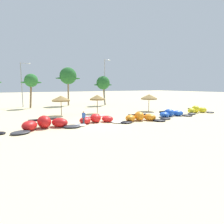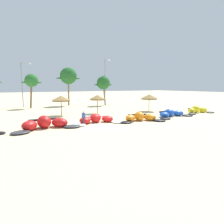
{
  "view_description": "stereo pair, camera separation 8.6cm",
  "coord_description": "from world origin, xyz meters",
  "px_view_note": "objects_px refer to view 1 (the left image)",
  "views": [
    {
      "loc": [
        -9.78,
        -20.44,
        4.47
      ],
      "look_at": [
        2.84,
        2.0,
        1.0
      ],
      "focal_mm": 31.01,
      "sensor_mm": 36.0,
      "label": 1
    },
    {
      "loc": [
        -9.7,
        -20.48,
        4.47
      ],
      "look_at": [
        2.84,
        2.0,
        1.0
      ],
      "focal_mm": 31.01,
      "sensor_mm": 36.0,
      "label": 2
    }
  ],
  "objects_px": {
    "kite_left": "(45,124)",
    "palm_center_left": "(68,76)",
    "person_near_kites": "(84,118)",
    "beach_umbrella_near_van": "(61,99)",
    "lamppost_west_center": "(22,82)",
    "palm_left_of_gap": "(31,81)",
    "beach_umbrella_middle": "(97,97)",
    "beach_umbrella_near_palms": "(149,97)",
    "kite_center": "(140,117)",
    "kite_right": "(197,110)",
    "palm_center_right": "(103,83)",
    "lamppost_east_center": "(105,80)",
    "kite_right_of_center": "(171,114)",
    "kite_left_of_center": "(96,119)"
  },
  "relations": [
    {
      "from": "kite_right_of_center",
      "to": "lamppost_east_center",
      "type": "relative_size",
      "value": 0.65
    },
    {
      "from": "palm_left_of_gap",
      "to": "kite_left_of_center",
      "type": "bearing_deg",
      "value": -77.52
    },
    {
      "from": "kite_center",
      "to": "kite_left",
      "type": "bearing_deg",
      "value": 173.68
    },
    {
      "from": "palm_center_left",
      "to": "lamppost_west_center",
      "type": "height_order",
      "value": "lamppost_west_center"
    },
    {
      "from": "palm_left_of_gap",
      "to": "lamppost_east_center",
      "type": "relative_size",
      "value": 0.66
    },
    {
      "from": "palm_left_of_gap",
      "to": "kite_center",
      "type": "bearing_deg",
      "value": -65.78
    },
    {
      "from": "kite_center",
      "to": "kite_right",
      "type": "relative_size",
      "value": 1.07
    },
    {
      "from": "kite_left_of_center",
      "to": "lamppost_west_center",
      "type": "bearing_deg",
      "value": 103.97
    },
    {
      "from": "palm_center_left",
      "to": "lamppost_west_center",
      "type": "distance_m",
      "value": 9.7
    },
    {
      "from": "kite_left",
      "to": "palm_center_left",
      "type": "relative_size",
      "value": 0.84
    },
    {
      "from": "person_near_kites",
      "to": "palm_center_left",
      "type": "height_order",
      "value": "palm_center_left"
    },
    {
      "from": "person_near_kites",
      "to": "palm_center_left",
      "type": "xyz_separation_m",
      "value": [
        5.32,
        23.28,
        5.9
      ]
    },
    {
      "from": "beach_umbrella_near_van",
      "to": "palm_left_of_gap",
      "type": "height_order",
      "value": "palm_left_of_gap"
    },
    {
      "from": "kite_right_of_center",
      "to": "palm_left_of_gap",
      "type": "distance_m",
      "value": 27.8
    },
    {
      "from": "kite_center",
      "to": "palm_center_left",
      "type": "relative_size",
      "value": 0.71
    },
    {
      "from": "lamppost_west_center",
      "to": "person_near_kites",
      "type": "bearing_deg",
      "value": -80.32
    },
    {
      "from": "person_near_kites",
      "to": "kite_right_of_center",
      "type": "bearing_deg",
      "value": -2.25
    },
    {
      "from": "beach_umbrella_middle",
      "to": "beach_umbrella_near_palms",
      "type": "height_order",
      "value": "beach_umbrella_middle"
    },
    {
      "from": "beach_umbrella_middle",
      "to": "person_near_kites",
      "type": "xyz_separation_m",
      "value": [
        -5.44,
        -7.92,
        -1.8
      ]
    },
    {
      "from": "beach_umbrella_near_van",
      "to": "kite_right",
      "type": "bearing_deg",
      "value": -22.31
    },
    {
      "from": "lamppost_west_center",
      "to": "palm_left_of_gap",
      "type": "bearing_deg",
      "value": -66.47
    },
    {
      "from": "kite_right",
      "to": "lamppost_west_center",
      "type": "xyz_separation_m",
      "value": [
        -24.32,
        24.37,
        4.8
      ]
    },
    {
      "from": "beach_umbrella_middle",
      "to": "beach_umbrella_near_palms",
      "type": "xyz_separation_m",
      "value": [
        9.27,
        -1.88,
        -0.06
      ]
    },
    {
      "from": "palm_left_of_gap",
      "to": "kite_right",
      "type": "bearing_deg",
      "value": -42.81
    },
    {
      "from": "beach_umbrella_near_van",
      "to": "palm_left_of_gap",
      "type": "xyz_separation_m",
      "value": [
        -2.51,
        12.88,
        2.88
      ]
    },
    {
      "from": "kite_left",
      "to": "person_near_kites",
      "type": "xyz_separation_m",
      "value": [
        4.25,
        -0.18,
        0.3
      ]
    },
    {
      "from": "lamppost_west_center",
      "to": "kite_left_of_center",
      "type": "bearing_deg",
      "value": -76.03
    },
    {
      "from": "kite_left",
      "to": "palm_center_left",
      "type": "xyz_separation_m",
      "value": [
        9.57,
        23.11,
        6.2
      ]
    },
    {
      "from": "beach_umbrella_middle",
      "to": "palm_center_left",
      "type": "bearing_deg",
      "value": 90.44
    },
    {
      "from": "kite_left",
      "to": "kite_left_of_center",
      "type": "xyz_separation_m",
      "value": [
        6.06,
        0.25,
        -0.1
      ]
    },
    {
      "from": "kite_left",
      "to": "kite_right",
      "type": "relative_size",
      "value": 1.27
    },
    {
      "from": "palm_center_left",
      "to": "palm_center_right",
      "type": "distance_m",
      "value": 8.15
    },
    {
      "from": "kite_right",
      "to": "palm_center_right",
      "type": "bearing_deg",
      "value": 111.5
    },
    {
      "from": "kite_left_of_center",
      "to": "person_near_kites",
      "type": "relative_size",
      "value": 4.04
    },
    {
      "from": "beach_umbrella_middle",
      "to": "kite_right_of_center",
      "type": "bearing_deg",
      "value": -46.58
    },
    {
      "from": "palm_center_left",
      "to": "lamppost_east_center",
      "type": "height_order",
      "value": "lamppost_east_center"
    },
    {
      "from": "beach_umbrella_middle",
      "to": "lamppost_east_center",
      "type": "xyz_separation_m",
      "value": [
        7.41,
        11.53,
        3.17
      ]
    },
    {
      "from": "kite_left_of_center",
      "to": "beach_umbrella_middle",
      "type": "distance_m",
      "value": 8.6
    },
    {
      "from": "beach_umbrella_near_palms",
      "to": "palm_center_left",
      "type": "height_order",
      "value": "palm_center_left"
    },
    {
      "from": "kite_left_of_center",
      "to": "palm_center_left",
      "type": "distance_m",
      "value": 23.96
    },
    {
      "from": "person_near_kites",
      "to": "palm_center_right",
      "type": "relative_size",
      "value": 0.24
    },
    {
      "from": "kite_right",
      "to": "kite_center",
      "type": "bearing_deg",
      "value": -174.34
    },
    {
      "from": "lamppost_east_center",
      "to": "kite_right",
      "type": "bearing_deg",
      "value": -69.32
    },
    {
      "from": "kite_center",
      "to": "person_near_kites",
      "type": "bearing_deg",
      "value": 171.42
    },
    {
      "from": "palm_left_of_gap",
      "to": "palm_center_right",
      "type": "bearing_deg",
      "value": -6.62
    },
    {
      "from": "beach_umbrella_near_palms",
      "to": "palm_left_of_gap",
      "type": "xyz_separation_m",
      "value": [
        -17.54,
        15.4,
        2.91
      ]
    },
    {
      "from": "beach_umbrella_near_palms",
      "to": "palm_center_right",
      "type": "xyz_separation_m",
      "value": [
        -2.26,
        13.63,
        2.57
      ]
    },
    {
      "from": "kite_center",
      "to": "palm_center_left",
      "type": "height_order",
      "value": "palm_center_left"
    },
    {
      "from": "kite_left_of_center",
      "to": "palm_center_left",
      "type": "xyz_separation_m",
      "value": [
        3.5,
        22.85,
        6.3
      ]
    },
    {
      "from": "beach_umbrella_near_van",
      "to": "palm_center_left",
      "type": "height_order",
      "value": "palm_center_left"
    }
  ]
}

